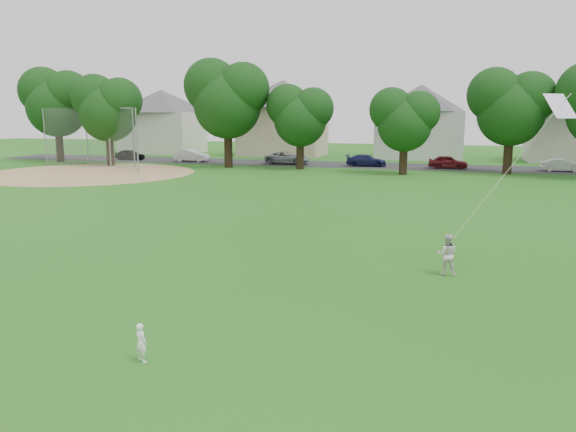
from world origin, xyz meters
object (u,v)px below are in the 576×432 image
(kite, at_px, (502,178))
(baseball_backstop, at_px, (104,138))
(toddler, at_px, (141,342))
(older_boy, at_px, (447,255))

(kite, bearing_deg, baseball_backstop, 140.42)
(toddler, xyz_separation_m, kite, (7.47, 8.73, 2.71))
(toddler, bearing_deg, kite, -109.69)
(kite, height_order, baseball_backstop, kite)
(older_boy, height_order, baseball_backstop, baseball_backstop)
(kite, distance_m, baseball_backstop, 42.57)
(toddler, relative_size, baseball_backstop, 0.07)
(older_boy, distance_m, kite, 2.91)
(toddler, xyz_separation_m, older_boy, (5.96, 8.40, 0.24))
(toddler, height_order, baseball_backstop, baseball_backstop)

